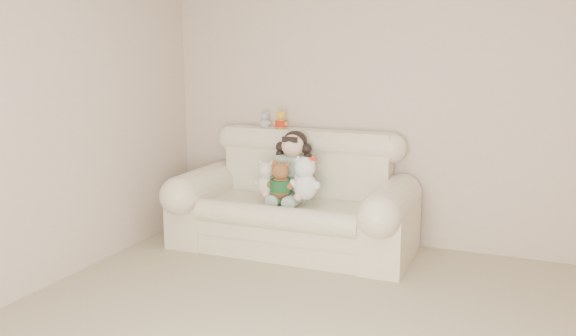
{
  "coord_description": "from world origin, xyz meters",
  "views": [
    {
      "loc": [
        1.01,
        -2.7,
        1.72
      ],
      "look_at": [
        -0.87,
        1.9,
        0.75
      ],
      "focal_mm": 37.07,
      "sensor_mm": 36.0,
      "label": 1
    }
  ],
  "objects_px": {
    "sofa": "(292,192)",
    "white_cat": "(305,174)",
    "seated_child": "(293,166)",
    "cream_teddy": "(267,175)",
    "brown_teddy": "(281,176)"
  },
  "relations": [
    {
      "from": "brown_teddy",
      "to": "white_cat",
      "type": "relative_size",
      "value": 0.85
    },
    {
      "from": "seated_child",
      "to": "white_cat",
      "type": "distance_m",
      "value": 0.28
    },
    {
      "from": "seated_child",
      "to": "cream_teddy",
      "type": "height_order",
      "value": "seated_child"
    },
    {
      "from": "brown_teddy",
      "to": "cream_teddy",
      "type": "distance_m",
      "value": 0.15
    },
    {
      "from": "brown_teddy",
      "to": "seated_child",
      "type": "bearing_deg",
      "value": 62.52
    },
    {
      "from": "sofa",
      "to": "cream_teddy",
      "type": "distance_m",
      "value": 0.28
    },
    {
      "from": "white_cat",
      "to": "sofa",
      "type": "bearing_deg",
      "value": 166.03
    },
    {
      "from": "seated_child",
      "to": "brown_teddy",
      "type": "relative_size",
      "value": 1.69
    },
    {
      "from": "sofa",
      "to": "white_cat",
      "type": "bearing_deg",
      "value": -36.68
    },
    {
      "from": "seated_child",
      "to": "white_cat",
      "type": "height_order",
      "value": "seated_child"
    },
    {
      "from": "sofa",
      "to": "seated_child",
      "type": "bearing_deg",
      "value": 107.2
    },
    {
      "from": "white_cat",
      "to": "seated_child",
      "type": "bearing_deg",
      "value": 155.97
    },
    {
      "from": "brown_teddy",
      "to": "white_cat",
      "type": "bearing_deg",
      "value": -14.66
    },
    {
      "from": "seated_child",
      "to": "white_cat",
      "type": "xyz_separation_m",
      "value": [
        0.19,
        -0.21,
        -0.02
      ]
    },
    {
      "from": "sofa",
      "to": "seated_child",
      "type": "distance_m",
      "value": 0.24
    }
  ]
}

